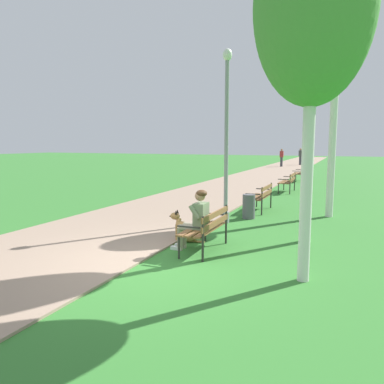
% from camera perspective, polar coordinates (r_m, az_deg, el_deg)
% --- Properties ---
extents(ground_plane, '(120.00, 120.00, 0.00)m').
position_cam_1_polar(ground_plane, '(6.93, -5.96, -10.80)').
color(ground_plane, '#33752D').
extents(paved_path, '(4.03, 60.00, 0.04)m').
position_cam_1_polar(paved_path, '(30.32, 12.67, 3.24)').
color(paved_path, gray).
rests_on(paved_path, ground).
extents(park_bench_near, '(0.55, 1.50, 0.85)m').
position_cam_1_polar(park_bench_near, '(7.55, 2.28, -5.20)').
color(park_bench_near, brown).
rests_on(park_bench_near, ground).
extents(park_bench_mid, '(0.55, 1.50, 0.85)m').
position_cam_1_polar(park_bench_mid, '(12.16, 10.46, -0.48)').
color(park_bench_mid, brown).
rests_on(park_bench_mid, ground).
extents(park_bench_far, '(0.55, 1.50, 0.85)m').
position_cam_1_polar(park_bench_far, '(17.06, 14.43, 1.67)').
color(park_bench_far, brown).
rests_on(park_bench_far, ground).
extents(park_bench_furthest, '(0.55, 1.50, 0.85)m').
position_cam_1_polar(park_bench_furthest, '(22.08, 16.07, 2.89)').
color(park_bench_furthest, brown).
rests_on(park_bench_furthest, ground).
extents(person_seated_on_near_bench, '(0.74, 0.49, 1.25)m').
position_cam_1_polar(person_seated_on_near_bench, '(7.53, 0.61, -3.93)').
color(person_seated_on_near_bench, gray).
rests_on(person_seated_on_near_bench, ground).
extents(dog_shepherd, '(0.83, 0.31, 0.71)m').
position_cam_1_polar(dog_shepherd, '(8.31, -1.05, -5.81)').
color(dog_shepherd, '#B27F47').
rests_on(dog_shepherd, ground).
extents(lamp_post_near, '(0.24, 0.24, 4.59)m').
position_cam_1_polar(lamp_post_near, '(10.11, 5.27, 8.60)').
color(lamp_post_near, gray).
rests_on(lamp_post_near, ground).
extents(birch_tree_closest, '(1.76, 1.53, 5.65)m').
position_cam_1_polar(birch_tree_closest, '(6.30, 18.03, 25.33)').
color(birch_tree_closest, silver).
rests_on(birch_tree_closest, ground).
extents(birch_tree_third, '(1.40, 1.26, 5.80)m').
position_cam_1_polar(birch_tree_third, '(11.90, 21.13, 18.82)').
color(birch_tree_third, silver).
rests_on(birch_tree_third, ground).
extents(litter_bin, '(0.36, 0.36, 0.70)m').
position_cam_1_polar(litter_bin, '(10.92, 8.63, -2.20)').
color(litter_bin, '#515156').
rests_on(litter_bin, ground).
extents(pedestrian_distant, '(0.32, 0.22, 1.65)m').
position_cam_1_polar(pedestrian_distant, '(34.91, 13.46, 5.10)').
color(pedestrian_distant, '#383842').
rests_on(pedestrian_distant, ground).
extents(pedestrian_further_distant, '(0.32, 0.22, 1.65)m').
position_cam_1_polar(pedestrian_further_distant, '(38.12, 16.15, 5.20)').
color(pedestrian_further_distant, '#383842').
rests_on(pedestrian_further_distant, ground).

